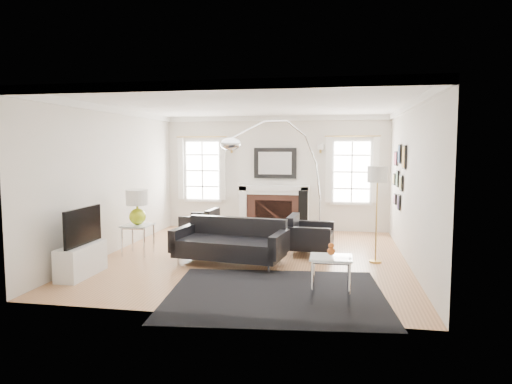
% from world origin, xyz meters
% --- Properties ---
extents(floor, '(6.00, 6.00, 0.00)m').
position_xyz_m(floor, '(0.00, 0.00, 0.00)').
color(floor, '#9E6942').
rests_on(floor, ground).
extents(back_wall, '(5.50, 0.04, 2.80)m').
position_xyz_m(back_wall, '(0.00, 3.00, 1.40)').
color(back_wall, silver).
rests_on(back_wall, floor).
extents(front_wall, '(5.50, 0.04, 2.80)m').
position_xyz_m(front_wall, '(0.00, -3.00, 1.40)').
color(front_wall, silver).
rests_on(front_wall, floor).
extents(left_wall, '(0.04, 6.00, 2.80)m').
position_xyz_m(left_wall, '(-2.75, 0.00, 1.40)').
color(left_wall, silver).
rests_on(left_wall, floor).
extents(right_wall, '(0.04, 6.00, 2.80)m').
position_xyz_m(right_wall, '(2.75, 0.00, 1.40)').
color(right_wall, silver).
rests_on(right_wall, floor).
extents(ceiling, '(5.50, 6.00, 0.02)m').
position_xyz_m(ceiling, '(0.00, 0.00, 2.80)').
color(ceiling, white).
rests_on(ceiling, back_wall).
extents(crown_molding, '(5.50, 6.00, 0.12)m').
position_xyz_m(crown_molding, '(0.00, 0.00, 2.74)').
color(crown_molding, white).
rests_on(crown_molding, back_wall).
extents(fireplace, '(1.70, 0.69, 1.11)m').
position_xyz_m(fireplace, '(0.00, 2.79, 0.54)').
color(fireplace, white).
rests_on(fireplace, floor).
extents(mantel_mirror, '(1.05, 0.07, 0.75)m').
position_xyz_m(mantel_mirror, '(0.00, 2.95, 1.65)').
color(mantel_mirror, black).
rests_on(mantel_mirror, back_wall).
extents(window_left, '(1.24, 0.15, 1.62)m').
position_xyz_m(window_left, '(-1.85, 2.95, 1.46)').
color(window_left, white).
rests_on(window_left, back_wall).
extents(window_right, '(1.24, 0.15, 1.62)m').
position_xyz_m(window_right, '(1.85, 2.95, 1.46)').
color(window_right, white).
rests_on(window_right, back_wall).
extents(gallery_wall, '(0.04, 1.73, 1.29)m').
position_xyz_m(gallery_wall, '(2.72, 1.30, 1.53)').
color(gallery_wall, black).
rests_on(gallery_wall, right_wall).
extents(tv_unit, '(0.35, 1.00, 1.09)m').
position_xyz_m(tv_unit, '(-2.44, -1.70, 0.33)').
color(tv_unit, white).
rests_on(tv_unit, floor).
extents(area_rug, '(3.19, 2.75, 0.01)m').
position_xyz_m(area_rug, '(0.70, -2.10, 0.01)').
color(area_rug, black).
rests_on(area_rug, floor).
extents(sofa, '(2.05, 1.17, 0.64)m').
position_xyz_m(sofa, '(-0.31, -0.48, 0.35)').
color(sofa, black).
rests_on(sofa, floor).
extents(armchair_left, '(0.78, 0.85, 0.54)m').
position_xyz_m(armchair_left, '(-1.51, 1.71, 0.30)').
color(armchair_left, black).
rests_on(armchair_left, floor).
extents(armchair_right, '(0.87, 0.96, 0.61)m').
position_xyz_m(armchair_right, '(0.98, 0.43, 0.34)').
color(armchair_right, black).
rests_on(armchair_right, floor).
extents(coffee_table, '(0.79, 0.79, 0.35)m').
position_xyz_m(coffee_table, '(-0.00, 1.15, 0.32)').
color(coffee_table, silver).
rests_on(coffee_table, floor).
extents(side_table_left, '(0.52, 0.52, 0.57)m').
position_xyz_m(side_table_left, '(-2.20, -0.16, 0.46)').
color(side_table_left, silver).
rests_on(side_table_left, floor).
extents(nesting_table, '(0.55, 0.46, 0.60)m').
position_xyz_m(nesting_table, '(1.45, -2.24, 0.48)').
color(nesting_table, silver).
rests_on(nesting_table, floor).
extents(gourd_lamp, '(0.42, 0.42, 0.67)m').
position_xyz_m(gourd_lamp, '(-2.20, -0.16, 0.96)').
color(gourd_lamp, '#AABF17').
rests_on(gourd_lamp, side_table_left).
extents(orange_vase, '(0.10, 0.10, 0.17)m').
position_xyz_m(orange_vase, '(1.45, -2.24, 0.70)').
color(orange_vase, '#BC5218').
rests_on(orange_vase, nesting_table).
extents(arc_floor_lamp, '(1.86, 1.73, 2.64)m').
position_xyz_m(arc_floor_lamp, '(0.40, 0.43, 1.43)').
color(arc_floor_lamp, white).
rests_on(arc_floor_lamp, floor).
extents(stick_floor_lamp, '(0.35, 0.35, 1.70)m').
position_xyz_m(stick_floor_lamp, '(2.20, 0.00, 1.48)').
color(stick_floor_lamp, gold).
rests_on(stick_floor_lamp, floor).
extents(speaker_tower, '(0.22, 0.22, 1.05)m').
position_xyz_m(speaker_tower, '(0.75, 2.16, 0.53)').
color(speaker_tower, black).
rests_on(speaker_tower, floor).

